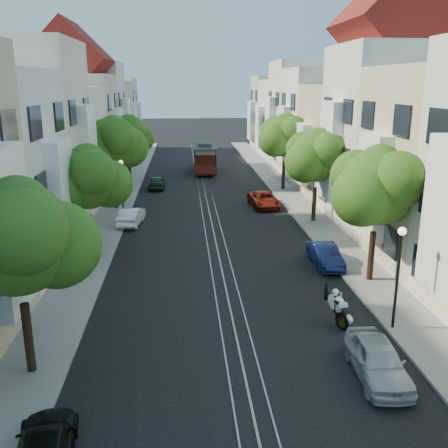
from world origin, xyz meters
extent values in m
plane|color=black|center=(0.00, 28.00, 0.00)|extent=(200.00, 200.00, 0.00)
cube|color=gray|center=(7.25, 28.00, 0.06)|extent=(2.50, 80.00, 0.12)
cube|color=gray|center=(-7.25, 28.00, 0.06)|extent=(2.50, 80.00, 0.12)
cube|color=gray|center=(-0.55, 28.00, 0.01)|extent=(0.06, 80.00, 0.02)
cube|color=gray|center=(0.00, 28.00, 0.01)|extent=(0.06, 80.00, 0.02)
cube|color=gray|center=(0.55, 28.00, 0.01)|extent=(0.06, 80.00, 0.02)
cube|color=tan|center=(0.00, 28.00, 0.00)|extent=(0.08, 80.00, 0.01)
cube|color=beige|center=(12.00, 12.00, 5.00)|extent=(7.00, 8.00, 10.00)
cube|color=white|center=(8.20, 12.00, 4.20)|extent=(0.90, 3.04, 5.50)
cube|color=silver|center=(12.00, 20.00, 6.00)|extent=(7.00, 8.00, 12.00)
cube|color=white|center=(8.20, 20.00, 5.04)|extent=(0.90, 3.04, 6.60)
cube|color=#C6B28C|center=(12.00, 28.00, 4.50)|extent=(7.00, 8.00, 9.00)
cube|color=white|center=(8.20, 28.00, 3.78)|extent=(0.90, 3.04, 4.95)
cube|color=white|center=(12.00, 36.00, 5.25)|extent=(7.00, 8.00, 10.50)
cube|color=white|center=(8.20, 36.00, 4.41)|extent=(0.90, 3.04, 5.78)
cube|color=beige|center=(12.00, 44.00, 5.75)|extent=(7.00, 8.00, 11.50)
cube|color=white|center=(8.20, 44.00, 4.83)|extent=(0.90, 3.04, 6.32)
cube|color=silver|center=(12.00, 52.00, 4.75)|extent=(7.00, 8.00, 9.50)
cube|color=white|center=(8.20, 52.00, 3.99)|extent=(0.90, 3.04, 5.23)
cube|color=beige|center=(12.00, 60.00, 5.00)|extent=(7.00, 8.00, 10.00)
cube|color=white|center=(8.20, 60.00, 4.20)|extent=(0.90, 3.04, 5.50)
cube|color=white|center=(-8.20, 4.00, 4.53)|extent=(0.90, 3.04, 5.93)
cube|color=white|center=(-8.20, 12.00, 4.12)|extent=(0.90, 3.04, 5.39)
cube|color=beige|center=(-12.00, 20.00, 5.88)|extent=(7.00, 8.00, 11.76)
cube|color=white|center=(-8.20, 20.00, 4.94)|extent=(0.90, 3.04, 6.47)
cube|color=silver|center=(-12.00, 28.00, 4.41)|extent=(7.00, 8.00, 8.82)
cube|color=white|center=(-8.20, 28.00, 3.70)|extent=(0.90, 3.04, 4.85)
cube|color=beige|center=(-12.00, 36.00, 5.14)|extent=(7.00, 8.00, 10.29)
cube|color=white|center=(-8.20, 36.00, 4.32)|extent=(0.90, 3.04, 5.66)
cube|color=silver|center=(-12.00, 44.00, 5.63)|extent=(7.00, 8.00, 11.27)
cube|color=white|center=(-8.20, 44.00, 4.73)|extent=(0.90, 3.04, 6.20)
cube|color=#C6B28C|center=(-12.00, 52.00, 4.66)|extent=(7.00, 8.00, 9.31)
cube|color=white|center=(-8.20, 52.00, 3.91)|extent=(0.90, 3.04, 5.12)
cube|color=white|center=(-12.00, 60.00, 4.90)|extent=(7.00, 8.00, 9.80)
cube|color=white|center=(-8.20, 60.00, 4.12)|extent=(0.90, 3.04, 5.39)
cylinder|color=black|center=(7.20, 9.00, 1.34)|extent=(0.30, 0.30, 2.45)
sphere|color=#224E13|center=(7.20, 9.00, 4.81)|extent=(3.64, 3.64, 3.64)
sphere|color=#224E13|center=(8.30, 9.50, 4.41)|extent=(2.91, 2.91, 2.91)
sphere|color=#224E13|center=(6.25, 8.30, 4.51)|extent=(2.84, 2.84, 2.84)
sphere|color=#224E13|center=(7.30, 9.10, 5.71)|extent=(2.18, 2.18, 2.18)
cylinder|color=black|center=(7.20, 20.00, 1.31)|extent=(0.30, 0.30, 2.38)
sphere|color=#224E13|center=(7.20, 20.00, 4.68)|extent=(3.54, 3.54, 3.54)
sphere|color=#224E13|center=(8.30, 20.50, 4.28)|extent=(2.83, 2.83, 2.83)
sphere|color=#224E13|center=(6.25, 19.30, 4.38)|extent=(2.76, 2.76, 2.76)
sphere|color=#224E13|center=(7.30, 20.10, 5.58)|extent=(2.12, 2.12, 2.12)
cylinder|color=black|center=(7.20, 31.00, 1.38)|extent=(0.30, 0.30, 2.52)
sphere|color=#224E13|center=(7.20, 31.00, 4.94)|extent=(3.74, 3.74, 3.74)
sphere|color=#224E13|center=(8.30, 31.50, 4.54)|extent=(3.00, 3.00, 3.00)
sphere|color=#224E13|center=(6.25, 30.30, 4.64)|extent=(2.92, 2.92, 2.92)
sphere|color=#224E13|center=(7.30, 31.10, 5.84)|extent=(2.25, 2.25, 2.25)
cylinder|color=black|center=(-7.20, 2.00, 1.34)|extent=(0.30, 0.30, 2.45)
sphere|color=#224E13|center=(-7.20, 2.00, 4.81)|extent=(3.64, 3.64, 3.64)
sphere|color=#224E13|center=(-6.10, 2.50, 4.41)|extent=(2.91, 2.91, 2.91)
sphere|color=#224E13|center=(-7.10, 2.10, 5.71)|extent=(2.18, 2.18, 2.18)
cylinder|color=black|center=(-7.20, 14.00, 1.26)|extent=(0.30, 0.30, 2.27)
sphere|color=#224E13|center=(-7.20, 14.00, 4.47)|extent=(3.38, 3.38, 3.38)
sphere|color=#224E13|center=(-6.10, 14.50, 4.07)|extent=(2.70, 2.70, 2.70)
sphere|color=#224E13|center=(-8.15, 13.30, 4.17)|extent=(2.64, 2.64, 2.64)
sphere|color=#224E13|center=(-7.10, 14.10, 5.38)|extent=(2.03, 2.03, 2.03)
cylinder|color=black|center=(-7.20, 25.00, 1.43)|extent=(0.30, 0.30, 2.62)
sphere|color=#224E13|center=(-7.20, 25.00, 5.14)|extent=(3.90, 3.90, 3.90)
sphere|color=#224E13|center=(-6.10, 25.50, 4.74)|extent=(3.12, 3.12, 3.12)
sphere|color=#224E13|center=(-8.15, 24.30, 4.84)|extent=(3.04, 3.04, 3.04)
sphere|color=#224E13|center=(-7.10, 25.10, 6.04)|extent=(2.34, 2.34, 2.34)
cylinder|color=black|center=(-7.20, 36.00, 1.31)|extent=(0.30, 0.30, 2.38)
sphere|color=#224E13|center=(-7.20, 36.00, 4.68)|extent=(3.54, 3.54, 3.54)
sphere|color=#224E13|center=(-6.10, 36.50, 4.28)|extent=(2.83, 2.83, 2.83)
sphere|color=#224E13|center=(-8.15, 35.30, 4.38)|extent=(2.76, 2.76, 2.76)
sphere|color=#224E13|center=(-7.10, 36.10, 5.58)|extent=(2.12, 2.12, 2.12)
cylinder|color=black|center=(6.30, 4.00, 2.12)|extent=(0.12, 0.12, 4.00)
sphere|color=#FFF2CC|center=(6.30, 4.00, 4.12)|extent=(0.32, 0.32, 0.32)
cylinder|color=black|center=(-6.30, 22.00, 2.12)|extent=(0.12, 0.12, 4.00)
sphere|color=#FFF2CC|center=(-6.30, 22.00, 4.12)|extent=(0.32, 0.32, 0.32)
torus|color=black|center=(4.29, 4.25, 0.31)|extent=(0.40, 0.78, 0.78)
torus|color=black|center=(3.91, 5.34, 1.15)|extent=(0.34, 0.76, 0.76)
ellipsoid|color=white|center=(4.12, 4.72, 0.90)|extent=(0.78, 1.14, 0.97)
ellipsoid|color=white|center=(4.22, 4.46, 1.07)|extent=(0.55, 0.67, 0.55)
cube|color=black|center=(4.35, 4.08, 0.81)|extent=(0.38, 0.56, 0.42)
cube|color=silver|center=(4.23, 4.43, 1.02)|extent=(0.51, 0.64, 0.21)
sphere|color=black|center=(4.12, 4.75, 1.09)|extent=(0.27, 0.27, 0.27)
cube|color=black|center=(0.50, 41.29, 0.44)|extent=(2.50, 7.90, 0.29)
cube|color=#4E150D|center=(0.50, 41.29, 1.62)|extent=(2.51, 4.97, 2.35)
cube|color=beige|center=(0.50, 41.29, 2.50)|extent=(2.56, 5.02, 0.59)
cube|color=#2D2D30|center=(0.50, 41.29, 2.89)|extent=(2.70, 7.91, 0.18)
cube|color=#2D2D30|center=(0.50, 41.29, 3.13)|extent=(1.51, 4.45, 0.34)
imported|color=#AEB2BA|center=(4.40, 0.81, 0.64)|extent=(1.69, 3.84, 1.29)
imported|color=#0D1641|center=(5.60, 11.33, 0.59)|extent=(1.30, 3.57, 1.17)
imported|color=maroon|center=(4.40, 24.77, 0.59)|extent=(2.29, 4.39, 1.18)
imported|color=white|center=(-5.60, 20.36, 0.62)|extent=(1.74, 3.86, 1.23)
imported|color=#153621|center=(-4.40, 32.51, 0.61)|extent=(1.52, 3.59, 1.21)
camera|label=1|loc=(-1.91, -13.45, 9.54)|focal=40.00mm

